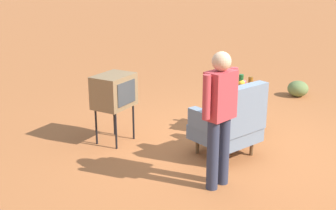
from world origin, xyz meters
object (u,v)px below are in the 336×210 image
armchair (231,123)px  bottle_wine_green (241,85)px  side_table (237,99)px  tv_on_stand (114,91)px  flower_vase (242,88)px  bottle_tall_amber (250,86)px  soda_can_blue (228,85)px  person_standing (220,112)px  soda_can_red (232,92)px

armchair → bottle_wine_green: armchair is taller
side_table → tv_on_stand: 1.93m
armchair → flower_vase: size_ratio=4.00×
armchair → bottle_tall_amber: (-0.88, 0.03, 0.29)m
soda_can_blue → flower_vase: size_ratio=0.46×
armchair → person_standing: 0.99m
armchair → soda_can_blue: bearing=-160.5°
side_table → tv_on_stand: bearing=-53.7°
bottle_wine_green → flower_vase: bearing=24.9°
soda_can_red → bottle_tall_amber: 0.29m
armchair → bottle_tall_amber: armchair is taller
armchair → bottle_wine_green: bearing=-172.0°
side_table → person_standing: size_ratio=0.39×
tv_on_stand → soda_can_blue: size_ratio=8.44×
soda_can_red → flower_vase: size_ratio=0.46×
tv_on_stand → soda_can_blue: 1.85m
side_table → flower_vase: flower_vase is taller
person_standing → bottle_tall_amber: 1.77m
armchair → side_table: size_ratio=1.65×
tv_on_stand → bottle_tall_amber: (-1.05, 1.75, 0.01)m
side_table → soda_can_blue: soda_can_blue is taller
armchair → side_table: (-0.96, -0.18, 0.05)m
soda_can_blue → bottle_wine_green: size_ratio=0.38×
soda_can_blue → bottle_wine_green: bearing=49.0°
bottle_tall_amber → soda_can_red: bearing=-65.2°
armchair → side_table: 0.98m
tv_on_stand → soda_can_red: tv_on_stand is taller
armchair → tv_on_stand: 1.75m
armchair → tv_on_stand: size_ratio=1.03×
side_table → person_standing: person_standing is taller
soda_can_red → tv_on_stand: bearing=-58.0°
flower_vase → soda_can_red: bearing=-93.8°
person_standing → bottle_wine_green: person_standing is taller
person_standing → bottle_wine_green: 1.79m
tv_on_stand → person_standing: (0.71, 1.84, 0.16)m
side_table → bottle_wine_green: bearing=37.7°
soda_can_red → bottle_wine_green: (-0.12, 0.10, 0.10)m
person_standing → soda_can_red: bearing=-168.3°
soda_can_red → flower_vase: (0.01, 0.16, 0.09)m
armchair → soda_can_blue: size_ratio=8.69×
bottle_tall_amber → bottle_wine_green: (-0.00, -0.15, 0.01)m
person_standing → flower_vase: size_ratio=6.19×
soda_can_red → bottle_tall_amber: bearing=114.8°
side_table → tv_on_stand: (1.13, -1.54, 0.24)m
soda_can_red → bottle_tall_amber: (-0.12, 0.25, 0.09)m
soda_can_red → flower_vase: 0.18m
bottle_wine_green → flower_vase: (0.13, 0.06, -0.01)m
bottle_tall_amber → bottle_wine_green: 0.15m
person_standing → soda_can_blue: 2.08m
armchair → soda_can_red: armchair is taller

